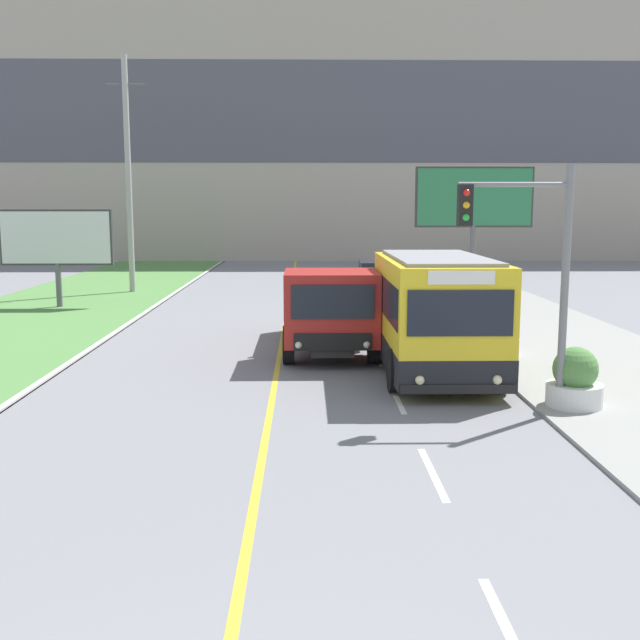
{
  "coord_description": "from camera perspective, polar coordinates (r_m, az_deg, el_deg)",
  "views": [
    {
      "loc": [
        0.74,
        -3.51,
        4.19
      ],
      "look_at": [
        1.1,
        14.82,
        1.4
      ],
      "focal_mm": 42.0,
      "sensor_mm": 36.0,
      "label": 1
    }
  ],
  "objects": [
    {
      "name": "apartment_block_background",
      "position": [
        61.78,
        -1.86,
        14.65
      ],
      "size": [
        80.0,
        8.04,
        21.28
      ],
      "color": "#A89E8E",
      "rests_on": "ground_plane"
    },
    {
      "name": "city_bus",
      "position": [
        18.66,
        8.83,
        0.31
      ],
      "size": [
        2.68,
        5.87,
        3.0
      ],
      "color": "yellow",
      "rests_on": "ground_plane"
    },
    {
      "name": "dump_truck",
      "position": [
        21.09,
        0.76,
        0.66
      ],
      "size": [
        2.59,
        6.69,
        2.47
      ],
      "color": "black",
      "rests_on": "ground_plane"
    },
    {
      "name": "car_distant",
      "position": [
        37.73,
        4.23,
        3.31
      ],
      "size": [
        1.8,
        4.3,
        1.45
      ],
      "color": "black",
      "rests_on": "ground_plane"
    },
    {
      "name": "utility_pole_far",
      "position": [
        37.88,
        -14.39,
        10.66
      ],
      "size": [
        1.8,
        0.28,
        11.27
      ],
      "color": "#9E9E99",
      "rests_on": "ground_plane"
    },
    {
      "name": "traffic_light_mast",
      "position": [
        15.52,
        15.76,
        4.76
      ],
      "size": [
        2.28,
        0.32,
        5.01
      ],
      "color": "slate",
      "rests_on": "ground_plane"
    },
    {
      "name": "billboard_large",
      "position": [
        33.83,
        11.66,
        8.85
      ],
      "size": [
        5.17,
        0.24,
        5.9
      ],
      "color": "#59595B",
      "rests_on": "ground_plane"
    },
    {
      "name": "billboard_small",
      "position": [
        32.96,
        -19.45,
        5.8
      ],
      "size": [
        4.63,
        0.24,
        4.06
      ],
      "color": "#59595B",
      "rests_on": "ground_plane"
    },
    {
      "name": "planter_round_near",
      "position": [
        16.41,
        18.84,
        -4.37
      ],
      "size": [
        1.15,
        1.15,
        1.25
      ],
      "color": "silver",
      "rests_on": "sidewalk_right"
    },
    {
      "name": "planter_round_second",
      "position": [
        21.46,
        13.53,
        -1.22
      ],
      "size": [
        1.09,
        1.09,
        1.2
      ],
      "color": "silver",
      "rests_on": "sidewalk_right"
    }
  ]
}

